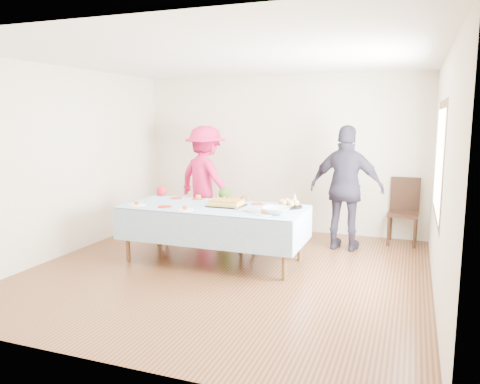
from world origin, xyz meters
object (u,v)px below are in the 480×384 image
object	(u,v)px
party_table	(214,210)
adult_left	(206,179)
dining_chair	(404,207)
birthday_cake	(227,203)

from	to	relation	value
party_table	adult_left	bearing A→B (deg)	118.15
party_table	dining_chair	size ratio (longest dim) A/B	2.39
party_table	birthday_cake	world-z (taller)	birthday_cake
birthday_cake	adult_left	xyz separation A→B (m)	(-1.00, 1.49, 0.10)
birthday_cake	adult_left	bearing A→B (deg)	123.87
birthday_cake	party_table	bearing A→B (deg)	-155.99
birthday_cake	adult_left	distance (m)	1.79
party_table	birthday_cake	distance (m)	0.20
birthday_cake	dining_chair	distance (m)	2.96
birthday_cake	dining_chair	xyz separation A→B (m)	(2.27, 1.88, -0.24)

